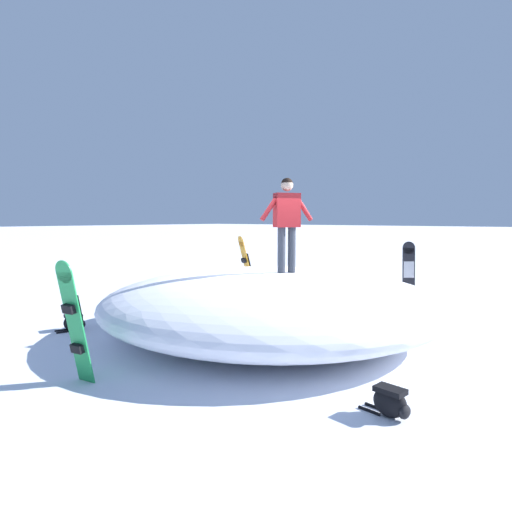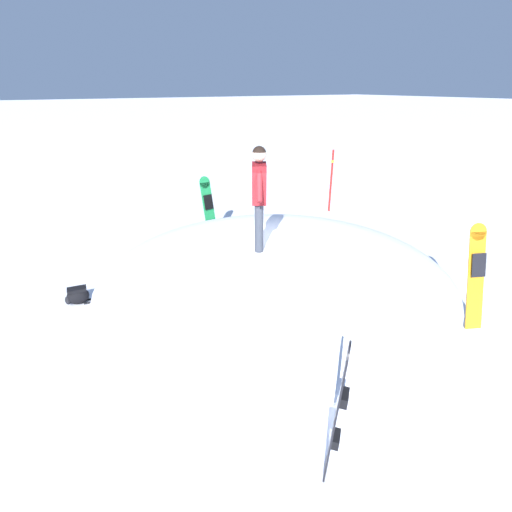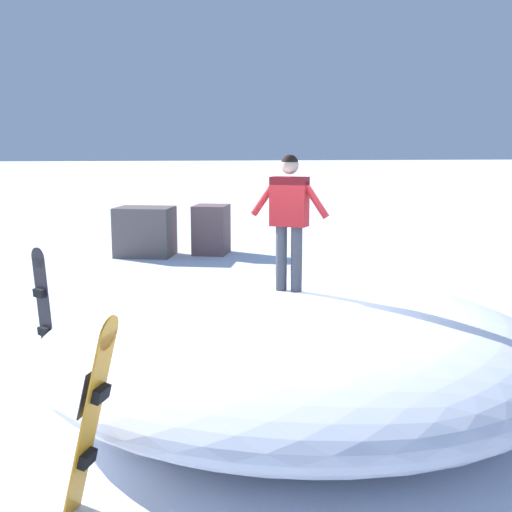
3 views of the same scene
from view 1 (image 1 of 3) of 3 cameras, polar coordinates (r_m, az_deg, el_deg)
ground at (r=8.26m, az=1.78°, el=-10.06°), size 240.00×240.00×0.00m
snow_mound at (r=8.07m, az=2.11°, el=-6.13°), size 8.53×8.47×1.18m
snowboarder_standing at (r=7.71m, az=4.10°, el=5.25°), size 0.60×0.91×1.68m
snowboard_primary_upright at (r=10.12m, az=19.53°, el=-2.67°), size 0.29×0.28×1.64m
snowboard_secondary_upright at (r=11.21m, az=-1.22°, el=-1.49°), size 0.44×0.53×1.70m
snowboard_tertiary_upright at (r=6.00m, az=-22.97°, el=-7.91°), size 0.35×0.38×1.63m
backpack_near at (r=5.12m, az=17.39°, el=-17.95°), size 0.59×0.28×0.33m
backpack_far at (r=9.06m, az=-22.94°, el=-8.05°), size 0.38×0.57×0.31m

